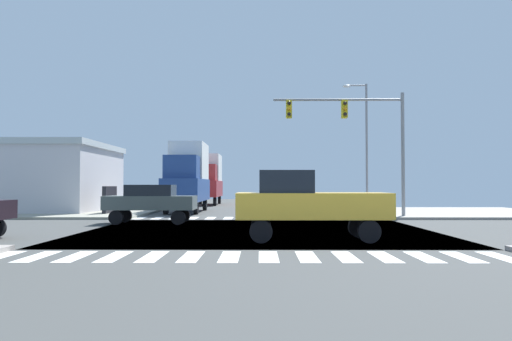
{
  "coord_description": "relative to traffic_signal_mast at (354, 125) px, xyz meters",
  "views": [
    {
      "loc": [
        0.03,
        -19.75,
        1.85
      ],
      "look_at": [
        -0.23,
        12.0,
        2.84
      ],
      "focal_mm": 33.65,
      "sensor_mm": 36.0,
      "label": 1
    }
  ],
  "objects": [
    {
      "name": "ground",
      "position": [
        -5.36,
        -7.44,
        -5.32
      ],
      "size": [
        90.0,
        90.0,
        0.05
      ],
      "color": "#3F4140"
    },
    {
      "name": "box_truck_queued_2",
      "position": [
        -10.36,
        18.81,
        -2.73
      ],
      "size": [
        2.4,
        7.2,
        4.85
      ],
      "rotation": [
        0.0,
        0.0,
        3.14
      ],
      "color": "black",
      "rests_on": "ground"
    },
    {
      "name": "traffic_signal_mast",
      "position": [
        0.0,
        0.0,
        0.0
      ],
      "size": [
        7.45,
        0.55,
        7.13
      ],
      "color": "gray",
      "rests_on": "ground"
    },
    {
      "name": "sidewalk_corner_nw",
      "position": [
        -18.36,
        4.56,
        -5.22
      ],
      "size": [
        12.0,
        12.0,
        0.14
      ],
      "color": "gray",
      "rests_on": "ground"
    },
    {
      "name": "street_lamp",
      "position": [
        2.03,
        6.79,
        0.05
      ],
      "size": [
        1.78,
        0.32,
        9.07
      ],
      "color": "gray",
      "rests_on": "ground"
    },
    {
      "name": "box_truck_farside_1",
      "position": [
        -10.36,
        6.05,
        -2.73
      ],
      "size": [
        2.4,
        7.2,
        4.85
      ],
      "rotation": [
        0.0,
        0.0,
        3.14
      ],
      "color": "black",
      "rests_on": "ground"
    },
    {
      "name": "crosswalk_near",
      "position": [
        -5.61,
        -14.74,
        -5.29
      ],
      "size": [
        13.5,
        2.0,
        0.01
      ],
      "color": "white",
      "rests_on": "ground"
    },
    {
      "name": "crosswalk_far",
      "position": [
        -5.61,
        -0.14,
        -5.29
      ],
      "size": [
        13.5,
        2.0,
        0.01
      ],
      "color": "white",
      "rests_on": "ground"
    },
    {
      "name": "sedan_leading_2",
      "position": [
        -10.63,
        -3.94,
        -4.18
      ],
      "size": [
        4.3,
        1.8,
        1.88
      ],
      "rotation": [
        0.0,
        0.0,
        4.71
      ],
      "color": "black",
      "rests_on": "ground"
    },
    {
      "name": "sidewalk_corner_ne",
      "position": [
        7.64,
        4.56,
        -5.22
      ],
      "size": [
        12.0,
        12.0,
        0.14
      ],
      "color": "gray",
      "rests_on": "ground"
    },
    {
      "name": "pickup_crossing_1",
      "position": [
        -3.74,
        -10.94,
        -4.0
      ],
      "size": [
        5.1,
        2.0,
        2.35
      ],
      "rotation": [
        0.0,
        0.0,
        1.57
      ],
      "color": "black",
      "rests_on": "ground"
    },
    {
      "name": "bank_building",
      "position": [
        -22.3,
        6.31,
        -2.9
      ],
      "size": [
        13.95,
        9.54,
        4.77
      ],
      "color": "silver",
      "rests_on": "ground"
    }
  ]
}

